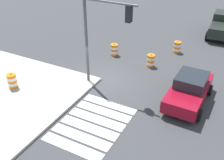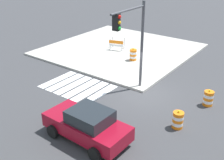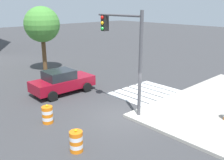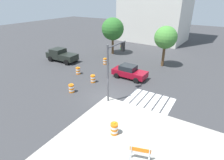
{
  "view_description": "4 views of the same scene",
  "coord_description": "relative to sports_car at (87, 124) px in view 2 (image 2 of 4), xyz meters",
  "views": [
    {
      "loc": [
        12.78,
        7.54,
        8.88
      ],
      "look_at": [
        2.33,
        2.03,
        1.8
      ],
      "focal_mm": 41.96,
      "sensor_mm": 36.0,
      "label": 1
    },
    {
      "loc": [
        -7.78,
        13.81,
        8.35
      ],
      "look_at": [
        0.55,
        2.58,
        1.76
      ],
      "focal_mm": 44.75,
      "sensor_mm": 36.0,
      "label": 2
    },
    {
      "loc": [
        -9.09,
        -8.78,
        5.92
      ],
      "look_at": [
        0.84,
        1.77,
        1.55
      ],
      "focal_mm": 40.46,
      "sensor_mm": 36.0,
      "label": 3
    },
    {
      "loc": [
        8.8,
        -13.17,
        9.35
      ],
      "look_at": [
        -0.25,
        1.51,
        1.31
      ],
      "focal_mm": 28.79,
      "sensor_mm": 36.0,
      "label": 4
    }
  ],
  "objects": [
    {
      "name": "crosswalk_stripes",
      "position": [
        4.26,
        -3.83,
        -0.8
      ],
      "size": [
        4.35,
        3.2,
        0.02
      ],
      "color": "silver",
      "rests_on": "ground"
    },
    {
      "name": "traffic_light_pole",
      "position": [
        0.85,
        -5.09,
        3.1
      ],
      "size": [
        0.47,
        3.29,
        5.5
      ],
      "color": "#4C4C51",
      "rests_on": "sidewalk_corner"
    },
    {
      "name": "construction_barricade",
      "position": [
        6.34,
        -11.19,
        -0.09
      ],
      "size": [
        1.41,
        1.12,
        1.0
      ],
      "color": "silver",
      "rests_on": "sidewalk_corner"
    },
    {
      "name": "traffic_barrel_crosswalk_end",
      "position": [
        -3.55,
        -6.62,
        -0.36
      ],
      "size": [
        0.56,
        0.56,
        1.02
      ],
      "color": "orange",
      "rests_on": "ground"
    },
    {
      "name": "sports_car",
      "position": [
        0.0,
        0.0,
        0.0
      ],
      "size": [
        4.34,
        2.22,
        1.63
      ],
      "color": "maroon",
      "rests_on": "ground"
    },
    {
      "name": "traffic_barrel_median_far",
      "position": [
        -3.09,
        -3.44,
        -0.36
      ],
      "size": [
        0.56,
        0.56,
        1.02
      ],
      "color": "orange",
      "rests_on": "ground"
    },
    {
      "name": "ground_plane",
      "position": [
        0.26,
        -5.63,
        -0.81
      ],
      "size": [
        120.0,
        120.0,
        0.0
      ],
      "primitive_type": "plane",
      "color": "#38383A"
    },
    {
      "name": "traffic_barrel_on_sidewalk",
      "position": [
        3.76,
        -9.89,
        -0.21
      ],
      "size": [
        0.56,
        0.56,
        1.02
      ],
      "color": "orange",
      "rests_on": "sidewalk_corner"
    },
    {
      "name": "sidewalk_corner",
      "position": [
        6.26,
        -11.63,
        -0.74
      ],
      "size": [
        12.0,
        12.0,
        0.15
      ],
      "primitive_type": "cube",
      "color": "#ADA89E",
      "rests_on": "ground"
    }
  ]
}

